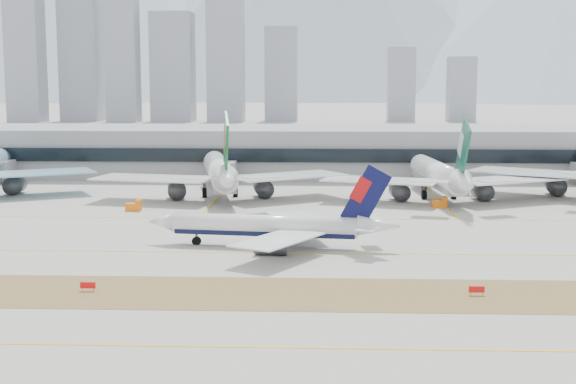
{
  "coord_description": "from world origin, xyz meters",
  "views": [
    {
      "loc": [
        5.13,
        -141.2,
        29.48
      ],
      "look_at": [
        -1.49,
        18.0,
        7.5
      ],
      "focal_mm": 50.0,
      "sensor_mm": 36.0,
      "label": 1
    }
  ],
  "objects_px": {
    "taxiing_airliner": "(274,227)",
    "terminal": "(305,151)",
    "widebody_eva": "(220,174)",
    "widebody_cathay": "(440,176)"
  },
  "relations": [
    {
      "from": "widebody_cathay",
      "to": "widebody_eva",
      "type": "bearing_deg",
      "value": 84.04
    },
    {
      "from": "taxiing_airliner",
      "to": "widebody_cathay",
      "type": "xyz_separation_m",
      "value": [
        38.34,
        60.34,
        2.13
      ]
    },
    {
      "from": "taxiing_airliner",
      "to": "terminal",
      "type": "distance_m",
      "value": 115.24
    },
    {
      "from": "taxiing_airliner",
      "to": "widebody_cathay",
      "type": "bearing_deg",
      "value": -115.12
    },
    {
      "from": "widebody_cathay",
      "to": "terminal",
      "type": "bearing_deg",
      "value": 27.99
    },
    {
      "from": "taxiing_airliner",
      "to": "terminal",
      "type": "height_order",
      "value": "taxiing_airliner"
    },
    {
      "from": "widebody_cathay",
      "to": "terminal",
      "type": "xyz_separation_m",
      "value": [
        -35.07,
        54.8,
        1.65
      ]
    },
    {
      "from": "taxiing_airliner",
      "to": "widebody_eva",
      "type": "distance_m",
      "value": 64.09
    },
    {
      "from": "taxiing_airliner",
      "to": "terminal",
      "type": "xyz_separation_m",
      "value": [
        3.27,
        115.13,
        3.78
      ]
    },
    {
      "from": "widebody_eva",
      "to": "terminal",
      "type": "relative_size",
      "value": 0.23
    }
  ]
}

